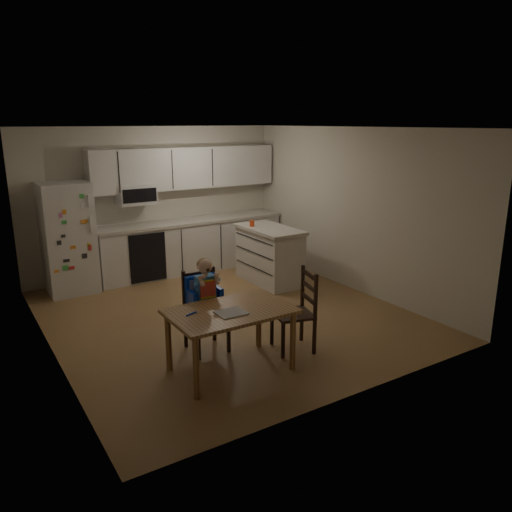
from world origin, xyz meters
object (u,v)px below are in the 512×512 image
at_px(dining_table, 231,318).
at_px(chair_side, 301,305).
at_px(refrigerator, 68,238).
at_px(red_cup, 252,223).
at_px(kitchen_island, 269,255).
at_px(chair_booster, 204,295).

height_order(dining_table, chair_side, chair_side).
height_order(refrigerator, red_cup, refrigerator).
distance_m(kitchen_island, dining_table, 3.07).
bearing_deg(chair_side, chair_booster, -107.20).
bearing_deg(dining_table, red_cup, 54.12).
bearing_deg(red_cup, chair_booster, -133.66).
height_order(kitchen_island, chair_side, chair_side).
xyz_separation_m(red_cup, chair_side, (-0.89, -2.51, -0.43)).
relative_size(red_cup, chair_side, 0.10).
xyz_separation_m(red_cup, dining_table, (-1.84, -2.54, -0.37)).
bearing_deg(refrigerator, kitchen_island, -23.78).
height_order(refrigerator, chair_side, refrigerator).
relative_size(refrigerator, dining_table, 1.33).
distance_m(dining_table, chair_booster, 0.62).
height_order(refrigerator, kitchen_island, refrigerator).
distance_m(kitchen_island, chair_booster, 2.64).
bearing_deg(chair_booster, kitchen_island, 41.68).
relative_size(refrigerator, chair_booster, 1.54).
distance_m(refrigerator, red_cup, 2.87).
height_order(kitchen_island, red_cup, red_cup).
xyz_separation_m(refrigerator, dining_table, (0.84, -3.56, -0.26)).
height_order(dining_table, chair_booster, chair_booster).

